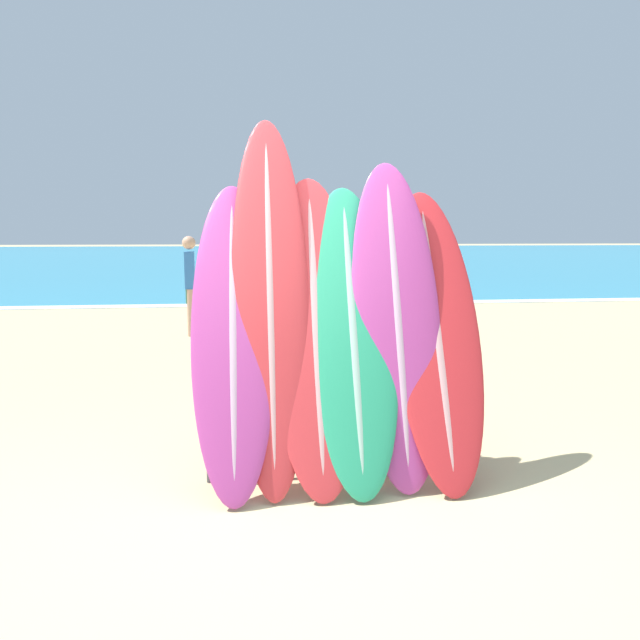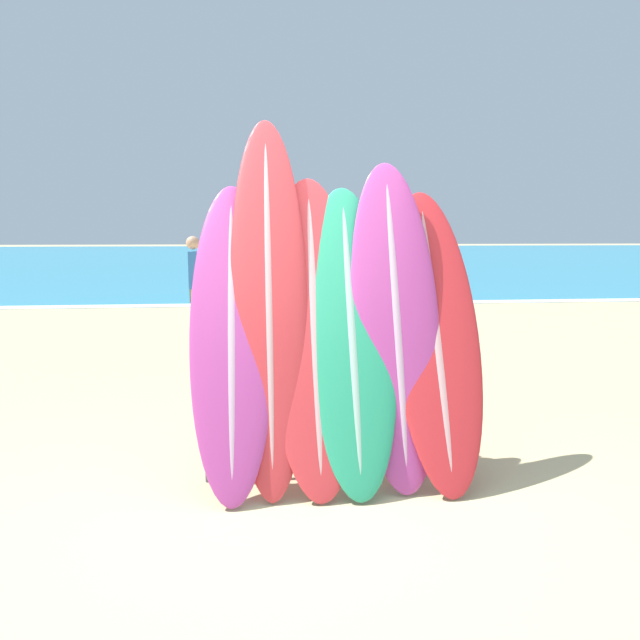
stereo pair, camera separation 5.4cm
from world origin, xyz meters
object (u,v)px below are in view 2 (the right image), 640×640
at_px(surfboard_slot_3, 351,333).
at_px(person_far_left, 393,273).
at_px(surfboard_slot_1, 269,296).
at_px(surfboard_slot_5, 435,333).
at_px(person_mid_beach, 320,272).
at_px(surfboard_slot_2, 314,328).
at_px(person_near_water, 194,282).
at_px(surfboard_rack, 333,405).
at_px(surfboard_slot_0, 232,334).
at_px(surfboard_slot_4, 395,319).

distance_m(surfboard_slot_3, person_far_left, 8.14).
bearing_deg(person_far_left, surfboard_slot_1, -130.86).
bearing_deg(surfboard_slot_5, person_mid_beach, 89.10).
bearing_deg(person_far_left, surfboard_slot_2, -128.79).
bearing_deg(person_near_water, surfboard_slot_3, 12.99).
height_order(surfboard_rack, surfboard_slot_5, surfboard_slot_5).
xyz_separation_m(surfboard_slot_0, surfboard_slot_5, (1.32, 0.00, -0.02)).
relative_size(surfboard_slot_2, person_near_water, 1.29).
height_order(surfboard_slot_4, person_far_left, surfboard_slot_4).
relative_size(surfboard_rack, surfboard_slot_5, 0.88).
distance_m(surfboard_slot_3, person_near_water, 6.12).
relative_size(surfboard_rack, person_near_water, 1.08).
distance_m(surfboard_slot_0, person_near_water, 5.98).
bearing_deg(person_far_left, surfboard_slot_0, -132.21).
distance_m(person_near_water, person_far_left, 4.10).
height_order(surfboard_slot_1, surfboard_slot_4, surfboard_slot_1).
bearing_deg(surfboard_slot_0, surfboard_slot_3, -0.13).
relative_size(surfboard_slot_1, surfboard_slot_3, 1.24).
distance_m(surfboard_slot_5, person_near_water, 6.28).
bearing_deg(surfboard_slot_1, surfboard_slot_2, -13.46).
height_order(surfboard_slot_3, surfboard_slot_4, surfboard_slot_4).
xyz_separation_m(surfboard_slot_4, person_far_left, (1.77, 7.84, -0.23)).
distance_m(surfboard_slot_1, surfboard_slot_3, 0.58).
bearing_deg(surfboard_slot_2, person_near_water, 102.43).
bearing_deg(surfboard_slot_2, person_mid_beach, 83.50).
xyz_separation_m(surfboard_slot_3, surfboard_slot_4, (0.30, 0.02, 0.08)).
distance_m(surfboard_slot_2, person_far_left, 8.18).
distance_m(surfboard_rack, person_mid_beach, 8.19).
xyz_separation_m(surfboard_slot_3, person_near_water, (-1.54, 5.93, -0.12)).
bearing_deg(person_far_left, surfboard_slot_4, -125.14).
relative_size(surfboard_slot_1, surfboard_slot_2, 1.20).
relative_size(surfboard_slot_5, person_mid_beach, 1.24).
relative_size(surfboard_slot_1, surfboard_slot_4, 1.14).
distance_m(surfboard_slot_4, person_mid_beach, 8.13).
distance_m(surfboard_slot_1, surfboard_slot_2, 0.36).
bearing_deg(surfboard_slot_4, person_far_left, 77.27).
distance_m(surfboard_slot_2, surfboard_slot_5, 0.80).
distance_m(surfboard_rack, surfboard_slot_5, 0.82).
bearing_deg(surfboard_slot_3, surfboard_slot_1, 170.03).
distance_m(surfboard_rack, surfboard_slot_4, 0.69).
bearing_deg(surfboard_slot_4, person_near_water, 107.27).
xyz_separation_m(surfboard_rack, person_near_water, (-1.42, 5.92, 0.35)).
height_order(surfboard_rack, surfboard_slot_2, surfboard_slot_2).
bearing_deg(surfboard_slot_4, surfboard_slot_1, 175.28).
bearing_deg(surfboard_slot_0, person_mid_beach, 79.89).
height_order(surfboard_rack, surfboard_slot_4, surfboard_slot_4).
xyz_separation_m(surfboard_slot_0, surfboard_slot_2, (0.53, 0.02, 0.03)).
bearing_deg(surfboard_slot_1, surfboard_slot_5, -4.65).
bearing_deg(person_far_left, surfboard_slot_3, -127.14).
relative_size(surfboard_slot_5, person_far_left, 1.26).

